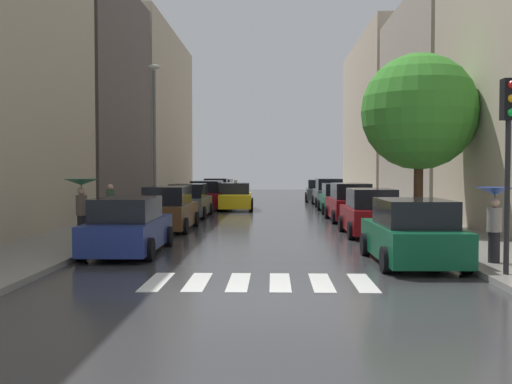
% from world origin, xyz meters
% --- Properties ---
extents(ground_plane, '(28.00, 72.00, 0.04)m').
position_xyz_m(ground_plane, '(0.00, 24.00, -0.02)').
color(ground_plane, '#353538').
extents(sidewalk_left, '(3.00, 72.00, 0.15)m').
position_xyz_m(sidewalk_left, '(-6.50, 24.00, 0.07)').
color(sidewalk_left, gray).
rests_on(sidewalk_left, ground).
extents(sidewalk_right, '(3.00, 72.00, 0.15)m').
position_xyz_m(sidewalk_right, '(6.50, 24.00, 0.07)').
color(sidewalk_right, gray).
rests_on(sidewalk_right, ground).
extents(crosswalk_stripes, '(4.95, 2.20, 0.01)m').
position_xyz_m(crosswalk_stripes, '(0.00, 2.01, 0.01)').
color(crosswalk_stripes, silver).
rests_on(crosswalk_stripes, ground).
extents(building_left_mid, '(6.00, 12.30, 13.00)m').
position_xyz_m(building_left_mid, '(-11.00, 23.67, 6.50)').
color(building_left_mid, '#564C47').
rests_on(building_left_mid, ground).
extents(building_left_far, '(6.00, 20.54, 13.93)m').
position_xyz_m(building_left_far, '(-11.00, 40.62, 6.97)').
color(building_left_far, '#B2A38C').
rests_on(building_left_far, ground).
extents(building_right_mid, '(6.00, 14.29, 12.49)m').
position_xyz_m(building_right_mid, '(11.00, 26.06, 6.24)').
color(building_right_mid, '#9E9384').
rests_on(building_right_mid, ground).
extents(building_right_far, '(6.00, 21.79, 14.12)m').
position_xyz_m(building_right_far, '(11.00, 45.18, 7.06)').
color(building_right_far, '#B2A38C').
rests_on(building_right_far, ground).
extents(parked_car_left_nearest, '(2.07, 4.70, 1.65)m').
position_xyz_m(parked_car_left_nearest, '(-3.94, 6.40, 0.77)').
color(parked_car_left_nearest, navy).
rests_on(parked_car_left_nearest, ground).
extents(parked_car_left_second, '(2.00, 4.64, 1.77)m').
position_xyz_m(parked_car_left_second, '(-3.89, 12.98, 0.82)').
color(parked_car_left_second, brown).
rests_on(parked_car_left_second, ground).
extents(parked_car_left_third, '(2.13, 4.39, 1.71)m').
position_xyz_m(parked_car_left_third, '(-3.99, 19.51, 0.80)').
color(parked_car_left_third, '#474C51').
rests_on(parked_car_left_third, ground).
extents(parked_car_left_fourth, '(2.23, 4.84, 1.74)m').
position_xyz_m(parked_car_left_fourth, '(-3.70, 25.54, 0.81)').
color(parked_car_left_fourth, maroon).
rests_on(parked_car_left_fourth, ground).
extents(parked_car_left_fifth, '(2.11, 4.31, 1.78)m').
position_xyz_m(parked_car_left_fifth, '(-3.73, 31.49, 0.82)').
color(parked_car_left_fifth, silver).
rests_on(parked_car_left_fifth, ground).
extents(parked_car_left_sixth, '(2.12, 4.73, 1.61)m').
position_xyz_m(parked_car_left_sixth, '(-3.86, 37.95, 0.76)').
color(parked_car_left_sixth, '#474C51').
rests_on(parked_car_left_sixth, ground).
extents(parked_car_right_nearest, '(2.20, 4.45, 1.69)m').
position_xyz_m(parked_car_right_nearest, '(3.92, 4.70, 0.79)').
color(parked_car_right_nearest, '#0C4C2D').
rests_on(parked_car_right_nearest, ground).
extents(parked_car_right_second, '(2.02, 4.09, 1.74)m').
position_xyz_m(parked_car_right_second, '(3.90, 11.32, 0.81)').
color(parked_car_right_second, maroon).
rests_on(parked_car_right_second, ground).
extents(parked_car_right_third, '(2.12, 4.37, 1.80)m').
position_xyz_m(parked_car_right_third, '(3.90, 17.31, 0.83)').
color(parked_car_right_third, maroon).
rests_on(parked_car_right_third, ground).
extents(parked_car_right_fourth, '(2.09, 4.57, 1.64)m').
position_xyz_m(parked_car_right_fourth, '(3.95, 22.93, 0.77)').
color(parked_car_right_fourth, '#0C4C2D').
rests_on(parked_car_right_fourth, ground).
extents(parked_car_right_fifth, '(2.00, 4.63, 1.81)m').
position_xyz_m(parked_car_right_fifth, '(3.94, 28.86, 0.84)').
color(parked_car_right_fifth, '#474C51').
rests_on(parked_car_right_fifth, ground).
extents(parked_car_right_sixth, '(2.19, 4.61, 1.64)m').
position_xyz_m(parked_car_right_sixth, '(3.74, 34.46, 0.77)').
color(parked_car_right_sixth, '#474C51').
rests_on(parked_car_right_sixth, ground).
extents(taxi_midroad, '(2.17, 4.56, 1.81)m').
position_xyz_m(taxi_midroad, '(-1.94, 25.05, 0.76)').
color(taxi_midroad, yellow).
rests_on(taxi_midroad, ground).
extents(pedestrian_foreground, '(1.11, 1.11, 2.00)m').
position_xyz_m(pedestrian_foreground, '(-5.86, 8.14, 1.65)').
color(pedestrian_foreground, black).
rests_on(pedestrian_foreground, sidewalk_left).
extents(pedestrian_near_tree, '(0.95, 0.95, 1.87)m').
position_xyz_m(pedestrian_near_tree, '(5.79, 4.02, 1.50)').
color(pedestrian_near_tree, black).
rests_on(pedestrian_near_tree, sidewalk_right).
extents(pedestrian_by_kerb, '(0.36, 0.36, 1.67)m').
position_xyz_m(pedestrian_by_kerb, '(-6.59, 14.26, 1.02)').
color(pedestrian_by_kerb, gray).
rests_on(pedestrian_by_kerb, sidewalk_left).
extents(street_tree_right, '(4.50, 4.50, 6.78)m').
position_xyz_m(street_tree_right, '(5.95, 12.60, 4.67)').
color(street_tree_right, '#513823').
rests_on(street_tree_right, sidewalk_right).
extents(traffic_light_right_corner, '(0.30, 0.42, 4.30)m').
position_xyz_m(traffic_light_right_corner, '(5.45, 2.33, 3.29)').
color(traffic_light_right_corner, black).
rests_on(traffic_light_right_corner, sidewalk_right).
extents(lamp_post_left, '(0.60, 0.28, 7.43)m').
position_xyz_m(lamp_post_left, '(-5.55, 18.57, 4.40)').
color(lamp_post_left, '#595B60').
rests_on(lamp_post_left, sidewalk_left).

